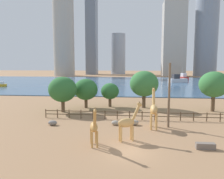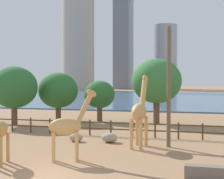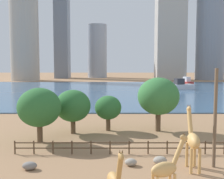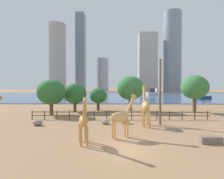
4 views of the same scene
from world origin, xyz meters
The scene contains 16 objects.
ground_plane centered at (0.00, 80.00, 0.00)m, with size 400.00×400.00×0.00m, color #9E7551.
harbor_water centered at (0.00, 77.00, 0.10)m, with size 180.00×86.00×0.20m, color #3D6084.
giraffe_tall centered at (2.93, 8.11, 2.45)m, with size 1.03×3.52×5.17m.
giraffe_companion centered at (-0.24, 2.94, 1.99)m, with size 2.76×1.60×4.23m.
utility_pole centered at (4.86, 8.58, 4.14)m, with size 0.28×0.28×8.29m, color brown.
boulder_near_fence centered at (0.47, 9.18, 0.36)m, with size 1.18×0.95×0.71m, color gray.
boulder_by_pole centered at (-2.07, 8.89, 0.31)m, with size 1.03×0.83×0.62m, color gray.
feeding_trough centered at (7.26, 1.39, 0.30)m, with size 1.80×0.60×0.60m, color #72665B.
enclosure_fence centered at (-0.10, 12.00, 0.75)m, with size 26.12×0.14×1.30m.
tree_left_large centered at (-4.17, 21.64, 2.99)m, with size 3.44×3.44×4.57m.
tree_center_broad centered at (-8.52, 20.11, 3.47)m, with size 4.40×4.40×5.47m.
tree_right_tall centered at (2.28, 21.37, 4.51)m, with size 5.31×5.31×6.93m.
tree_right_small centered at (-11.66, 16.20, 3.87)m, with size 4.78×4.78×6.05m.
skyline_tower_needle centered at (-13.25, 169.46, 17.09)m, with size 12.44×12.44×34.18m, color #939EAD.
skyline_block_central centered at (-34.69, 162.35, 38.79)m, with size 8.40×12.14×77.59m, color slate.
skyline_block_right centered at (-49.93, 135.58, 29.05)m, with size 14.85×14.85×58.09m, color #ADA89E.
Camera 2 is at (7.26, -15.12, 4.59)m, focal length 55.00 mm.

